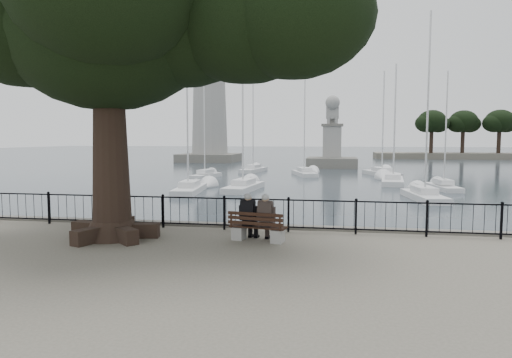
% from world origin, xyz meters
% --- Properties ---
extents(harbor, '(260.00, 260.00, 1.20)m').
position_xyz_m(harbor, '(0.00, 3.00, -0.50)').
color(harbor, '#5C5851').
rests_on(harbor, ground).
extents(railing, '(22.06, 0.06, 1.00)m').
position_xyz_m(railing, '(0.00, 2.50, 0.56)').
color(railing, black).
rests_on(railing, ground).
extents(bench, '(1.65, 0.76, 0.84)m').
position_xyz_m(bench, '(0.28, 1.10, 0.29)').
color(bench, gray).
rests_on(bench, ground).
extents(person_left, '(0.45, 0.70, 1.33)m').
position_xyz_m(person_left, '(0.03, 1.24, 0.61)').
color(person_left, black).
rests_on(person_left, ground).
extents(person_right, '(0.45, 0.70, 1.33)m').
position_xyz_m(person_right, '(0.54, 1.15, 0.61)').
color(person_right, black).
rests_on(person_right, ground).
extents(tree, '(11.81, 8.25, 9.65)m').
position_xyz_m(tree, '(-2.98, 1.00, 6.35)').
color(tree, black).
rests_on(tree, ground).
extents(lighthouse, '(9.34, 9.34, 28.78)m').
position_xyz_m(lighthouse, '(-18.00, 62.00, 11.06)').
color(lighthouse, '#5C5851').
rests_on(lighthouse, ground).
extents(lion_monument, '(6.48, 6.48, 9.43)m').
position_xyz_m(lion_monument, '(2.00, 49.92, 1.40)').
color(lion_monument, '#5C5851').
rests_on(lion_monument, ground).
extents(sailboat_a, '(2.14, 5.72, 9.54)m').
position_xyz_m(sailboat_a, '(-7.76, 19.74, -0.71)').
color(sailboat_a, silver).
rests_on(sailboat_a, ground).
extents(sailboat_b, '(2.24, 5.99, 12.33)m').
position_xyz_m(sailboat_b, '(-4.23, 21.71, -0.65)').
color(sailboat_b, silver).
rests_on(sailboat_b, ground).
extents(sailboat_c, '(2.18, 5.59, 11.67)m').
position_xyz_m(sailboat_c, '(7.91, 18.62, -0.66)').
color(sailboat_c, silver).
rests_on(sailboat_c, ground).
extents(sailboat_d, '(2.41, 6.30, 10.18)m').
position_xyz_m(sailboat_d, '(7.23, 28.67, -0.71)').
color(sailboat_d, silver).
rests_on(sailboat_d, ground).
extents(sailboat_e, '(2.20, 5.02, 10.80)m').
position_xyz_m(sailboat_e, '(-10.04, 31.73, -0.67)').
color(sailboat_e, silver).
rests_on(sailboat_e, ground).
extents(sailboat_f, '(3.12, 5.59, 10.17)m').
position_xyz_m(sailboat_f, '(-0.71, 36.00, -0.70)').
color(sailboat_f, silver).
rests_on(sailboat_f, ground).
extents(sailboat_g, '(3.65, 6.18, 10.84)m').
position_xyz_m(sailboat_g, '(7.16, 37.27, -0.69)').
color(sailboat_g, silver).
rests_on(sailboat_g, ground).
extents(sailboat_h, '(2.47, 5.80, 12.48)m').
position_xyz_m(sailboat_h, '(-6.78, 40.15, -0.64)').
color(sailboat_h, silver).
rests_on(sailboat_h, ground).
extents(sailboat_i, '(1.98, 4.75, 8.88)m').
position_xyz_m(sailboat_i, '(10.38, 24.64, -0.71)').
color(sailboat_i, silver).
rests_on(sailboat_i, ground).
extents(far_shore, '(30.00, 8.60, 9.18)m').
position_xyz_m(far_shore, '(25.54, 79.46, 3.00)').
color(far_shore, '#5A554A').
rests_on(far_shore, ground).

